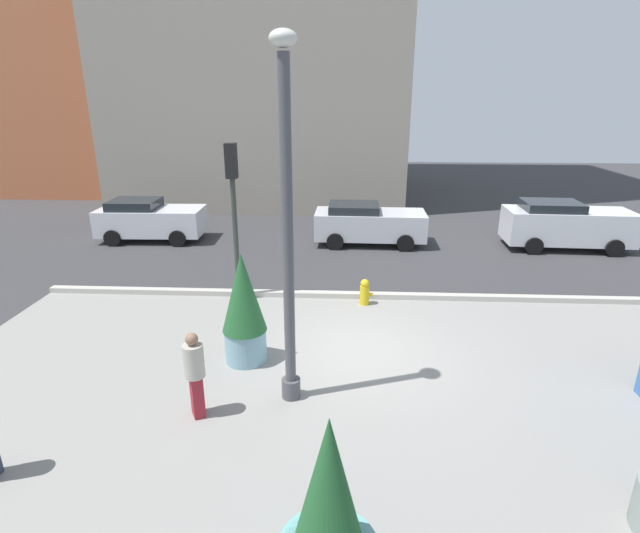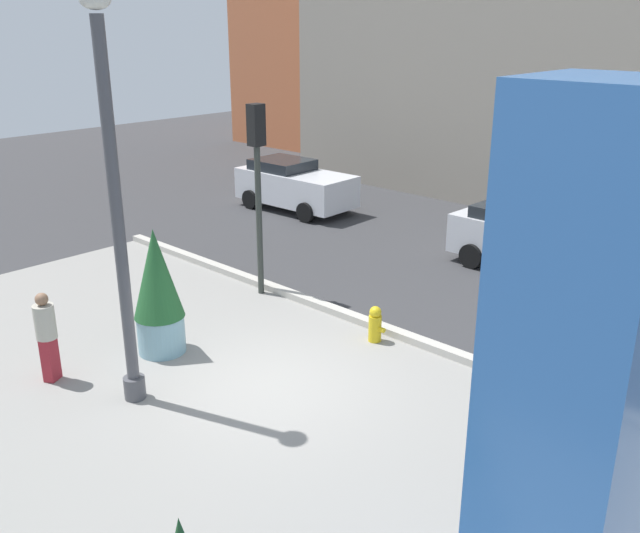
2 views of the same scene
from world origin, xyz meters
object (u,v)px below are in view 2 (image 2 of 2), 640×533
fire_hydrant (375,324)px  car_curb_west (294,185)px  traffic_light_far_side (258,169)px  art_pillar_blue (569,415)px  potted_plant_curbside (158,291)px  pedestrian_on_sidewalk (46,333)px  lamp_post (117,219)px  car_passing_lane (535,240)px

fire_hydrant → car_curb_west: (-8.37, 6.05, 0.47)m
fire_hydrant → traffic_light_far_side: 4.40m
art_pillar_blue → potted_plant_curbside: 8.75m
pedestrian_on_sidewalk → lamp_post: bearing=22.1°
fire_hydrant → art_pillar_blue: bearing=-38.4°
art_pillar_blue → car_curb_west: bearing=143.1°
art_pillar_blue → traffic_light_far_side: (-9.35, 4.77, 0.10)m
art_pillar_blue → potted_plant_curbside: (-8.49, 1.42, -1.58)m
traffic_light_far_side → car_curb_west: size_ratio=1.06×
car_curb_west → art_pillar_blue: bearing=-36.9°
lamp_post → fire_hydrant: size_ratio=8.62×
car_curb_west → lamp_post: bearing=-57.2°
lamp_post → fire_hydrant: bearing=70.8°
art_pillar_blue → car_passing_lane: bearing=117.4°
art_pillar_blue → car_passing_lane: 12.02m
car_passing_lane → pedestrian_on_sidewalk: bearing=-107.6°
car_passing_lane → potted_plant_curbside: bearing=-108.5°
potted_plant_curbside → car_curb_west: bearing=121.6°
car_curb_west → car_passing_lane: bearing=-0.7°
potted_plant_curbside → traffic_light_far_side: traffic_light_far_side is taller
pedestrian_on_sidewalk → art_pillar_blue: bearing=3.7°
lamp_post → potted_plant_curbside: bearing=130.4°
fire_hydrant → traffic_light_far_side: (-3.57, 0.19, 2.57)m
traffic_light_far_side → pedestrian_on_sidewalk: bearing=-86.0°
potted_plant_curbside → fire_hydrant: size_ratio=3.30×
car_curb_west → pedestrian_on_sidewalk: bearing=-65.2°
lamp_post → car_passing_lane: (1.91, 10.44, -2.33)m
car_passing_lane → traffic_light_far_side: bearing=-124.2°
lamp_post → traffic_light_far_side: size_ratio=1.48×
fire_hydrant → car_passing_lane: size_ratio=0.18×
art_pillar_blue → fire_hydrant: (-5.78, 4.59, -2.47)m
fire_hydrant → car_passing_lane: bearing=86.8°
potted_plant_curbside → car_curb_west: 10.83m
car_passing_lane → pedestrian_on_sidewalk: 11.65m
pedestrian_on_sidewalk → potted_plant_curbside: bearing=76.3°
car_curb_west → potted_plant_curbside: bearing=-58.4°
potted_plant_curbside → pedestrian_on_sidewalk: potted_plant_curbside is taller
fire_hydrant → car_passing_lane: (0.34, 5.94, 0.46)m
fire_hydrant → traffic_light_far_side: size_ratio=0.17×
lamp_post → car_passing_lane: 10.87m
fire_hydrant → car_curb_west: car_curb_west is taller
fire_hydrant → traffic_light_far_side: traffic_light_far_side is taller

